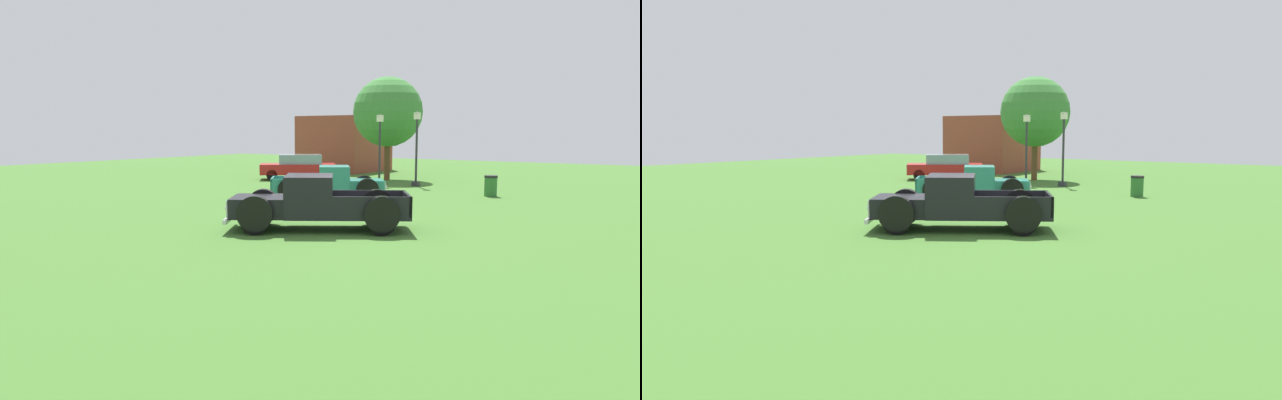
# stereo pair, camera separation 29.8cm
# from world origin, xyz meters

# --- Properties ---
(ground_plane) EXTENTS (80.00, 80.00, 0.00)m
(ground_plane) POSITION_xyz_m (0.00, 0.00, 0.00)
(ground_plane) COLOR #3D6B28
(pickup_truck_foreground) EXTENTS (5.56, 4.48, 1.65)m
(pickup_truck_foreground) POSITION_xyz_m (-0.73, -0.66, 0.79)
(pickup_truck_foreground) COLOR black
(pickup_truck_foreground) RESTS_ON ground_plane
(pickup_truck_behind_left) EXTENTS (4.96, 4.11, 1.48)m
(pickup_truck_behind_left) POSITION_xyz_m (-3.71, 5.63, 0.71)
(pickup_truck_behind_left) COLOR #2D8475
(pickup_truck_behind_left) RESTS_ON ground_plane
(sedan_distant_a) EXTENTS (4.78, 4.25, 1.53)m
(sedan_distant_a) POSITION_xyz_m (-11.08, 12.98, 0.80)
(sedan_distant_a) COLOR #B21E1E
(sedan_distant_a) RESTS_ON ground_plane
(lamp_post_near) EXTENTS (0.36, 0.36, 4.00)m
(lamp_post_near) POSITION_xyz_m (-3.41, 13.23, 2.10)
(lamp_post_near) COLOR #2D2D33
(lamp_post_near) RESTS_ON ground_plane
(lamp_post_far) EXTENTS (0.36, 0.36, 3.89)m
(lamp_post_far) POSITION_xyz_m (-5.47, 12.92, 2.04)
(lamp_post_far) COLOR #2D2D33
(lamp_post_far) RESTS_ON ground_plane
(trash_can) EXTENTS (0.59, 0.59, 0.95)m
(trash_can) POSITION_xyz_m (1.32, 10.87, 0.48)
(trash_can) COLOR #2D6B2D
(trash_can) RESTS_ON ground_plane
(oak_tree_east) EXTENTS (4.17, 4.17, 6.17)m
(oak_tree_east) POSITION_xyz_m (-6.42, 15.70, 4.08)
(oak_tree_east) COLOR brown
(oak_tree_east) RESTS_ON ground_plane
(brick_pavilion) EXTENTS (5.01, 5.79, 4.02)m
(brick_pavilion) POSITION_xyz_m (-12.61, 20.90, 2.01)
(brick_pavilion) COLOR brown
(brick_pavilion) RESTS_ON ground_plane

